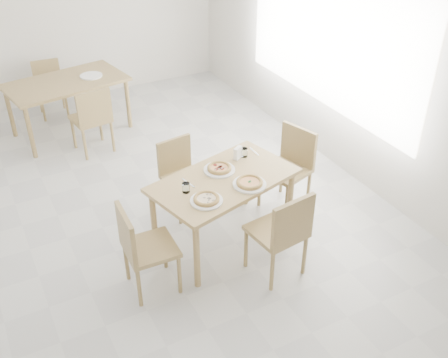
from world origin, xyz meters
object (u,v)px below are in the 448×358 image
plate_mushroom (206,201)px  plate_empty (91,76)px  main_table (224,187)px  chair_back_s (92,116)px  pizza_pepperoni (219,168)px  chair_back_n (49,84)px  second_table (66,87)px  chair_west (141,245)px  plate_margherita (250,184)px  tumbler_b (244,152)px  chair_north (180,171)px  pizza_mushroom (206,199)px  napkin_holder (238,153)px  chair_south (283,230)px  pizza_margherita (250,182)px  tumbler_a (186,188)px  chair_east (291,162)px  plate_pepperoni (219,170)px

plate_mushroom → plate_empty: size_ratio=0.97×
main_table → chair_back_s: bearing=90.4°
pizza_pepperoni → chair_back_n: (-0.89, 3.70, -0.32)m
second_table → chair_west: bearing=-103.6°
plate_margherita → tumbler_b: bearing=65.9°
plate_mushroom → chair_north: bearing=80.4°
pizza_mushroom → napkin_holder: size_ratio=2.31×
plate_mushroom → chair_south: bearing=-38.5°
chair_south → plate_mushroom: (-0.54, 0.43, 0.23)m
tumbler_b → pizza_pepperoni: bearing=-159.8°
chair_south → pizza_margherita: (-0.07, 0.48, 0.25)m
tumbler_a → chair_east: bearing=12.3°
tumbler_b → plate_empty: tumbler_b is taller
chair_south → plate_margherita: chair_south is taller
pizza_pepperoni → plate_empty: (-0.43, 2.96, -0.02)m
chair_north → plate_pepperoni: size_ratio=2.65×
chair_west → plate_empty: (0.55, 3.38, 0.25)m
chair_back_n → tumbler_a: bearing=-80.0°
chair_north → chair_east: 1.20m
pizza_mushroom → second_table: size_ratio=0.18×
chair_south → chair_east: bearing=-134.3°
chair_west → chair_north: bearing=-36.8°
plate_mushroom → plate_empty: (-0.09, 3.37, 0.00)m
plate_empty → napkin_holder: bearing=-76.2°
main_table → second_table: size_ratio=0.92×
plate_mushroom → second_table: bearing=97.5°
chair_east → chair_back_n: chair_east is taller
napkin_holder → plate_empty: 2.93m
main_table → plate_margherita: 0.28m
chair_south → pizza_margherita: bearing=-88.8°
plate_pepperoni → chair_back_s: size_ratio=0.34×
chair_south → second_table: chair_south is taller
pizza_mushroom → tumbler_a: (-0.10, 0.22, 0.01)m
chair_back_n → plate_empty: 0.92m
main_table → napkin_holder: bearing=27.0°
second_table → chair_back_n: 0.78m
main_table → chair_west: 1.01m
second_table → chair_back_s: chair_back_s is taller
chair_west → pizza_pepperoni: chair_west is taller
tumbler_a → second_table: 3.16m
plate_mushroom → pizza_mushroom: (0.00, -0.00, 0.02)m
chair_west → pizza_margherita: 1.15m
chair_south → chair_back_n: 4.67m
chair_south → pizza_pepperoni: size_ratio=3.15×
pizza_margherita → plate_mushroom: bearing=-173.8°
pizza_mushroom → plate_empty: (-0.09, 3.37, -0.02)m
pizza_pepperoni → chair_south: bearing=-76.4°
chair_west → chair_back_s: chair_back_s is taller
chair_north → plate_margherita: 1.03m
main_table → pizza_mushroom: pizza_mushroom is taller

